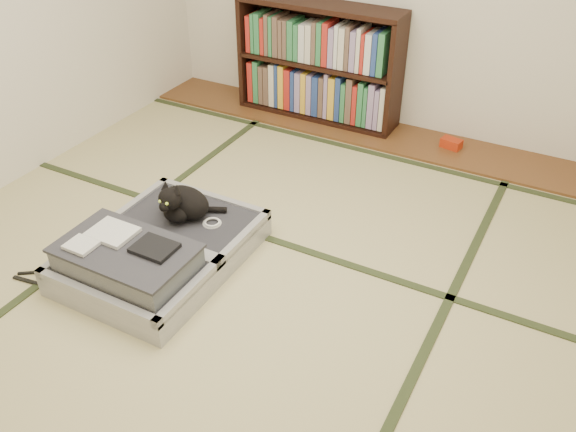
% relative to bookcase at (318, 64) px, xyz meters
% --- Properties ---
extents(floor, '(4.50, 4.50, 0.00)m').
position_rel_bookcase_xyz_m(floor, '(0.61, -2.07, -0.45)').
color(floor, tan).
rests_on(floor, ground).
extents(wood_strip, '(4.00, 0.50, 0.02)m').
position_rel_bookcase_xyz_m(wood_strip, '(0.61, -0.07, -0.44)').
color(wood_strip, brown).
rests_on(wood_strip, ground).
extents(red_item, '(0.16, 0.12, 0.07)m').
position_rel_bookcase_xyz_m(red_item, '(1.14, -0.04, -0.40)').
color(red_item, '#B0290E').
rests_on(red_item, wood_strip).
extents(room_shell, '(4.50, 4.50, 4.50)m').
position_rel_bookcase_xyz_m(room_shell, '(0.61, -2.07, 1.01)').
color(room_shell, white).
rests_on(room_shell, ground).
extents(tatami_borders, '(4.00, 4.50, 0.01)m').
position_rel_bookcase_xyz_m(tatami_borders, '(0.61, -1.58, -0.45)').
color(tatami_borders, '#2D381E').
rests_on(tatami_borders, ground).
extents(bookcase, '(1.33, 0.30, 0.92)m').
position_rel_bookcase_xyz_m(bookcase, '(0.00, 0.00, 0.00)').
color(bookcase, black).
rests_on(bookcase, wood_strip).
extents(suitcase, '(0.80, 1.07, 0.32)m').
position_rel_bookcase_xyz_m(suitcase, '(0.08, -2.20, -0.34)').
color(suitcase, '#A7A7AB').
rests_on(suitcase, floor).
extents(cat, '(0.36, 0.36, 0.29)m').
position_rel_bookcase_xyz_m(cat, '(0.06, -1.91, -0.19)').
color(cat, black).
rests_on(cat, suitcase).
extents(cable_coil, '(0.11, 0.11, 0.03)m').
position_rel_bookcase_xyz_m(cable_coil, '(0.25, -1.88, -0.29)').
color(cable_coil, white).
rests_on(cable_coil, suitcase).
extents(hanger, '(0.42, 0.22, 0.01)m').
position_rel_bookcase_xyz_m(hanger, '(-0.36, -2.59, -0.44)').
color(hanger, black).
rests_on(hanger, floor).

